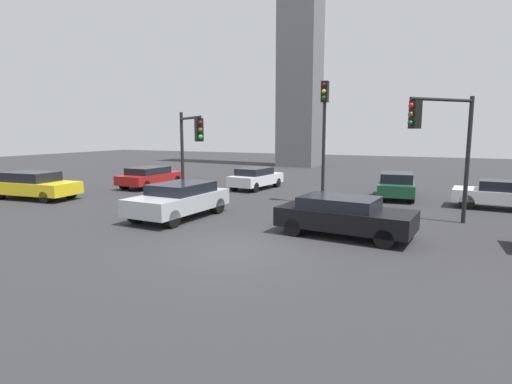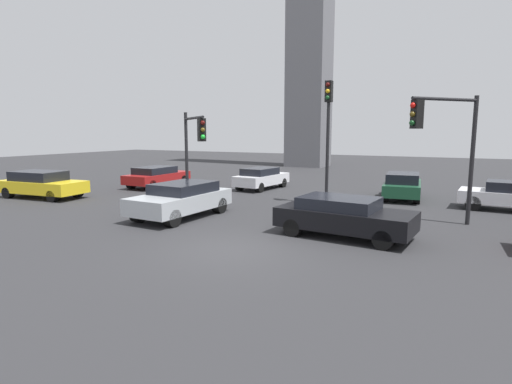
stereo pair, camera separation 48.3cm
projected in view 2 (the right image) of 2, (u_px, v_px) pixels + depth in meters
The scene contains 11 objects.
ground_plane at pixel (232, 250), 12.55m from camera, with size 104.09×104.09×0.00m, color #2D2D30.
traffic_light_0 at pixel (194, 140), 19.28m from camera, with size 2.66×2.35×4.54m.
traffic_light_1 at pixel (445, 133), 14.91m from camera, with size 2.17×2.41×4.91m.
traffic_light_2 at pixel (328, 120), 19.77m from camera, with size 0.33×0.46×5.98m.
car_0 at pixel (511, 195), 18.55m from camera, with size 4.23×2.14×1.35m.
car_1 at pixel (343, 216), 14.01m from camera, with size 4.71×2.45×1.36m.
car_2 at pixel (261, 178), 25.71m from camera, with size 2.21×4.23×1.34m.
car_4 at pixel (181, 199), 17.23m from camera, with size 2.36×4.72×1.45m.
car_5 at pixel (42, 184), 22.29m from camera, with size 4.91×2.38×1.45m.
car_6 at pixel (157, 176), 26.69m from camera, with size 2.00×4.58×1.32m.
car_7 at pixel (402, 185), 21.86m from camera, with size 2.15×4.24×1.40m.
Camera 2 is at (6.09, -10.54, 3.59)m, focal length 28.76 mm.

